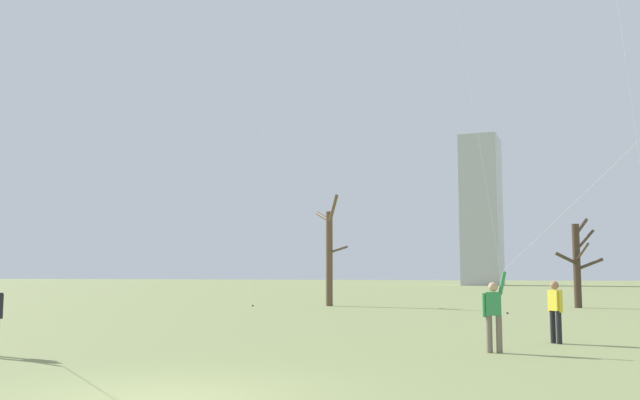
{
  "coord_description": "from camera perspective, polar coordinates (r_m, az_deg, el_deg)",
  "views": [
    {
      "loc": [
        5.87,
        -8.89,
        1.8
      ],
      "look_at": [
        0.0,
        6.0,
        3.51
      ],
      "focal_mm": 39.11,
      "sensor_mm": 36.0,
      "label": 1
    }
  ],
  "objects": [
    {
      "name": "skyline_squat_block",
      "position": [
        117.2,
        13.08,
        -0.85
      ],
      "size": [
        6.0,
        7.87,
        24.35
      ],
      "color": "#B2B2B7",
      "rests_on": "ground"
    },
    {
      "name": "kite_flyer_midfield_right_pink",
      "position": [
        17.98,
        21.78,
        -0.46
      ],
      "size": [
        15.32,
        8.2,
        16.94
      ],
      "color": "#726656",
      "rests_on": "ground"
    },
    {
      "name": "bare_tree_rightmost",
      "position": [
        39.96,
        0.77,
        -4.29
      ],
      "size": [
        2.36,
        2.32,
        6.23
      ],
      "color": "brown",
      "rests_on": "ground"
    },
    {
      "name": "bare_tree_right_of_center",
      "position": [
        40.26,
        20.33,
        -4.67
      ],
      "size": [
        2.49,
        3.61,
        4.93
      ],
      "color": "#423326",
      "rests_on": "ground"
    },
    {
      "name": "ground_plane",
      "position": [
        10.81,
        -12.2,
        -15.56
      ],
      "size": [
        400.0,
        400.0,
        0.0
      ],
      "primitive_type": "plane",
      "color": "#848E56"
    },
    {
      "name": "bystander_watching_nearby",
      "position": [
        19.46,
        18.7,
        -8.41
      ],
      "size": [
        0.39,
        0.38,
        1.62
      ],
      "color": "black",
      "rests_on": "ground"
    }
  ]
}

